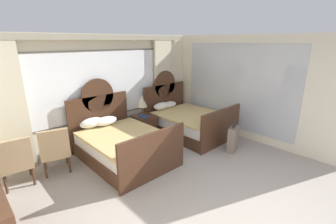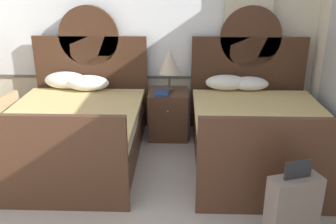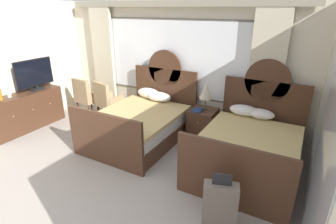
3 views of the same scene
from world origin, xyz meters
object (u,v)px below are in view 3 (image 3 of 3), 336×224
object	(u,v)px
bed_near_window	(141,122)
bed_near_mirror	(249,148)
tv_flatscreen	(34,74)
nightstand_between_beds	(203,124)
bottle_liquor_amber	(0,94)
suitcase_on_floor	(220,204)
cup_on_dresser	(10,95)
dresser_minibar	(27,111)
armchair_by_window_centre	(86,95)
table_lamp_on_nightstand	(206,91)
armchair_by_window_left	(107,100)
book_on_nightstand	(197,110)

from	to	relation	value
bed_near_window	bed_near_mirror	xyz separation A→B (m)	(2.17, -0.00, -0.00)
tv_flatscreen	bed_near_mirror	bearing A→B (deg)	5.70
nightstand_between_beds	bottle_liquor_amber	distance (m)	4.11
nightstand_between_beds	suitcase_on_floor	world-z (taller)	suitcase_on_floor
nightstand_between_beds	cup_on_dresser	size ratio (longest dim) A/B	5.79
bottle_liquor_amber	cup_on_dresser	bearing A→B (deg)	99.34
dresser_minibar	armchair_by_window_centre	distance (m)	1.37
dresser_minibar	armchair_by_window_centre	bearing A→B (deg)	64.32
table_lamp_on_nightstand	armchair_by_window_left	world-z (taller)	table_lamp_on_nightstand
nightstand_between_beds	tv_flatscreen	world-z (taller)	tv_flatscreen
bed_near_mirror	suitcase_on_floor	bearing A→B (deg)	-90.35
bed_near_window	nightstand_between_beds	bearing A→B (deg)	29.99
bottle_liquor_amber	suitcase_on_floor	world-z (taller)	bottle_liquor_amber
tv_flatscreen	armchair_by_window_left	distance (m)	1.66
cup_on_dresser	armchair_by_window_centre	xyz separation A→B (m)	(0.59, 1.51, -0.34)
cup_on_dresser	armchair_by_window_left	size ratio (longest dim) A/B	0.11
dresser_minibar	table_lamp_on_nightstand	bearing A→B (deg)	22.51
bed_near_mirror	armchair_by_window_centre	size ratio (longest dim) A/B	2.23
bed_near_window	armchair_by_window_centre	world-z (taller)	bed_near_window
bottle_liquor_amber	armchair_by_window_centre	world-z (taller)	bottle_liquor_amber
bed_near_window	suitcase_on_floor	size ratio (longest dim) A/B	2.84
table_lamp_on_nightstand	armchair_by_window_left	xyz separation A→B (m)	(-2.36, -0.27, -0.49)
bottle_liquor_amber	armchair_by_window_left	xyz separation A→B (m)	(1.23, 1.71, -0.42)
nightstand_between_beds	cup_on_dresser	bearing A→B (deg)	-154.53
tv_flatscreen	armchair_by_window_centre	bearing A→B (deg)	57.59
bed_near_window	armchair_by_window_left	distance (m)	1.34
book_on_nightstand	tv_flatscreen	distance (m)	3.68
armchair_by_window_left	cup_on_dresser	bearing A→B (deg)	-129.72
armchair_by_window_centre	bottle_liquor_amber	bearing A→B (deg)	-108.02
bed_near_window	armchair_by_window_left	bearing A→B (deg)	161.48
bed_near_window	nightstand_between_beds	size ratio (longest dim) A/B	3.36
armchair_by_window_centre	suitcase_on_floor	size ratio (longest dim) A/B	1.27
suitcase_on_floor	bottle_liquor_amber	bearing A→B (deg)	177.94
bed_near_window	bottle_liquor_amber	xyz separation A→B (m)	(-2.49, -1.29, 0.57)
bed_near_mirror	tv_flatscreen	world-z (taller)	bed_near_mirror
bed_near_window	table_lamp_on_nightstand	size ratio (longest dim) A/B	3.90
book_on_nightstand	armchair_by_window_centre	bearing A→B (deg)	-177.98
bed_near_mirror	armchair_by_window_left	world-z (taller)	bed_near_mirror
dresser_minibar	armchair_by_window_left	distance (m)	1.76
bed_near_window	suitcase_on_floor	bearing A→B (deg)	-34.05
bed_near_window	tv_flatscreen	bearing A→B (deg)	-169.36
bed_near_window	dresser_minibar	bearing A→B (deg)	-162.25
armchair_by_window_left	armchair_by_window_centre	distance (m)	0.67
tv_flatscreen	suitcase_on_floor	xyz separation A→B (m)	(4.65, -0.99, -0.86)
dresser_minibar	armchair_by_window_left	xyz separation A→B (m)	(1.26, 1.23, 0.11)
nightstand_between_beds	table_lamp_on_nightstand	distance (m)	0.70
cup_on_dresser	armchair_by_window_centre	distance (m)	1.66
tv_flatscreen	bottle_liquor_amber	bearing A→B (deg)	-89.43
bed_near_window	table_lamp_on_nightstand	distance (m)	1.45
bed_near_window	dresser_minibar	size ratio (longest dim) A/B	1.33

